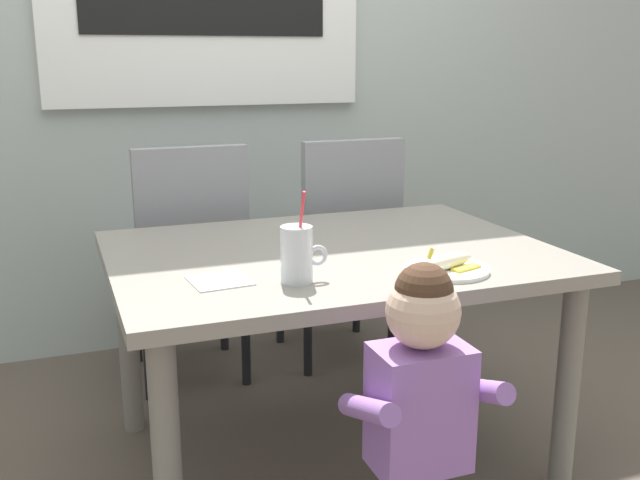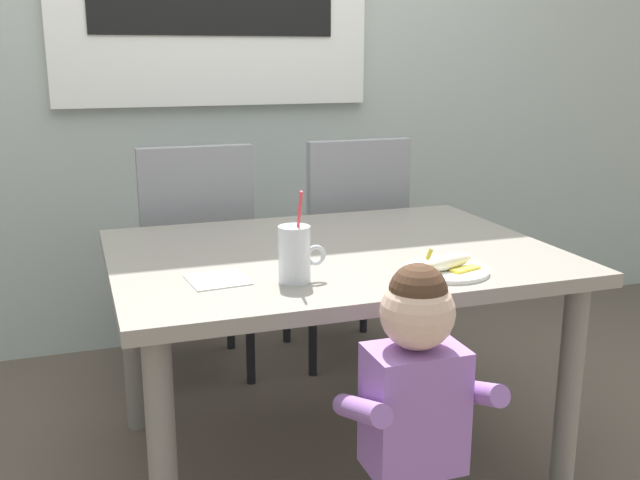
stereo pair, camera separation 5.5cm
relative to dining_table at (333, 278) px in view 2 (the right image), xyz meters
name	(u,v)px [view 2 (the right image)]	position (x,y,z in m)	size (l,w,h in m)	color
ground_plane	(332,456)	(0.00, 0.00, -0.61)	(24.00, 24.00, 0.00)	brown
back_wall	(236,15)	(0.00, 1.24, 0.84)	(6.40, 0.17, 2.90)	#ADB7B2
dining_table	(333,278)	(0.00, 0.00, 0.00)	(1.33, 0.99, 0.70)	gray
dining_chair_left	(194,250)	(-0.31, 0.73, -0.07)	(0.44, 0.44, 0.96)	gray
dining_chair_right	(348,238)	(0.33, 0.72, -0.07)	(0.44, 0.44, 0.96)	gray
toddler_standing	(415,395)	(-0.03, -0.65, -0.09)	(0.33, 0.24, 0.84)	#3F4760
milk_cup	(295,257)	(-0.20, -0.28, 0.16)	(0.13, 0.09, 0.25)	silver
snack_plate	(447,271)	(0.21, -0.33, 0.10)	(0.23, 0.23, 0.01)	white
peeled_banana	(449,262)	(0.21, -0.34, 0.12)	(0.18, 0.12, 0.07)	#F4EAC6
paper_napkin	(218,280)	(-0.39, -0.20, 0.09)	(0.15, 0.15, 0.00)	white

